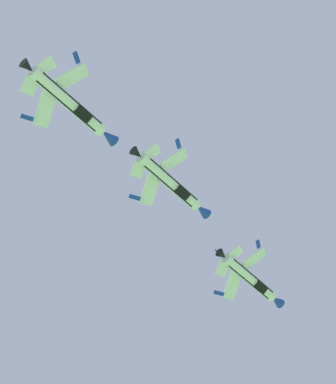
% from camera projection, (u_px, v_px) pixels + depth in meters
% --- Properties ---
extents(fighter_jet_lead, '(9.74, 15.02, 5.84)m').
position_uv_depth(fighter_jet_lead, '(250.00, 279.00, 117.24)').
color(fighter_jet_lead, white).
extents(fighter_jet_left_wing, '(9.72, 15.02, 5.88)m').
position_uv_depth(fighter_jet_left_wing, '(171.00, 183.00, 106.53)').
color(fighter_jet_left_wing, white).
extents(fighter_jet_right_wing, '(9.73, 15.02, 5.87)m').
position_uv_depth(fighter_jet_right_wing, '(70.00, 103.00, 95.00)').
color(fighter_jet_right_wing, white).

